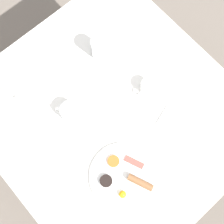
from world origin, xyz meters
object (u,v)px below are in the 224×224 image
object	(u,v)px
creamer_jug	(148,87)
spoon_for_tea	(126,36)
napkin_folded	(178,124)
water_glass_tall	(100,48)
teacup_with_saucer_left	(70,112)
breakfast_plate	(124,177)
teapot_near	(3,106)
knife_by_plate	(51,167)

from	to	relation	value
creamer_jug	spoon_for_tea	bearing A→B (deg)	-112.63
creamer_jug	napkin_folded	bearing A→B (deg)	86.80
water_glass_tall	creamer_jug	xyz separation A→B (m)	(-0.05, 0.27, -0.03)
teacup_with_saucer_left	water_glass_tall	distance (m)	0.31
water_glass_tall	creamer_jug	bearing A→B (deg)	99.63
breakfast_plate	water_glass_tall	distance (m)	0.56
breakfast_plate	water_glass_tall	world-z (taller)	water_glass_tall
creamer_jug	teacup_with_saucer_left	bearing A→B (deg)	-22.20
teapot_near	water_glass_tall	world-z (taller)	teapot_near
water_glass_tall	knife_by_plate	world-z (taller)	water_glass_tall
teapot_near	creamer_jug	size ratio (longest dim) A/B	2.03
breakfast_plate	napkin_folded	size ratio (longest dim) A/B	1.47
breakfast_plate	water_glass_tall	size ratio (longest dim) A/B	2.43
napkin_folded	spoon_for_tea	world-z (taller)	napkin_folded
teacup_with_saucer_left	spoon_for_tea	xyz separation A→B (m)	(-0.43, -0.12, -0.03)
creamer_jug	knife_by_plate	xyz separation A→B (m)	(0.53, -0.01, -0.03)
teacup_with_saucer_left	knife_by_plate	bearing A→B (deg)	30.03
breakfast_plate	teapot_near	xyz separation A→B (m)	(0.18, -0.55, 0.04)
teapot_near	water_glass_tall	distance (m)	0.48
teapot_near	water_glass_tall	xyz separation A→B (m)	(-0.48, 0.07, 0.01)
spoon_for_tea	teapot_near	bearing A→B (deg)	-7.33
creamer_jug	spoon_for_tea	xyz separation A→B (m)	(-0.11, -0.25, -0.03)
breakfast_plate	creamer_jug	distance (m)	0.40
teacup_with_saucer_left	spoon_for_tea	world-z (taller)	teacup_with_saucer_left
teacup_with_saucer_left	napkin_folded	xyz separation A→B (m)	(-0.31, 0.34, -0.03)
napkin_folded	breakfast_plate	bearing A→B (deg)	1.77
teacup_with_saucer_left	spoon_for_tea	distance (m)	0.45
teacup_with_saucer_left	napkin_folded	distance (m)	0.46
breakfast_plate	spoon_for_tea	size ratio (longest dim) A/B	1.67
water_glass_tall	teacup_with_saucer_left	bearing A→B (deg)	25.40
breakfast_plate	napkin_folded	world-z (taller)	breakfast_plate
breakfast_plate	knife_by_plate	bearing A→B (deg)	-49.34
napkin_folded	water_glass_tall	bearing A→B (deg)	-85.92
water_glass_tall	napkin_folded	world-z (taller)	water_glass_tall
water_glass_tall	creamer_jug	world-z (taller)	water_glass_tall
teacup_with_saucer_left	water_glass_tall	size ratio (longest dim) A/B	1.22
napkin_folded	spoon_for_tea	distance (m)	0.48
breakfast_plate	teapot_near	world-z (taller)	teapot_near
breakfast_plate	water_glass_tall	xyz separation A→B (m)	(-0.29, -0.48, 0.05)
teapot_near	knife_by_plate	size ratio (longest dim) A/B	0.79
creamer_jug	spoon_for_tea	distance (m)	0.28
spoon_for_tea	breakfast_plate	bearing A→B (deg)	46.80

